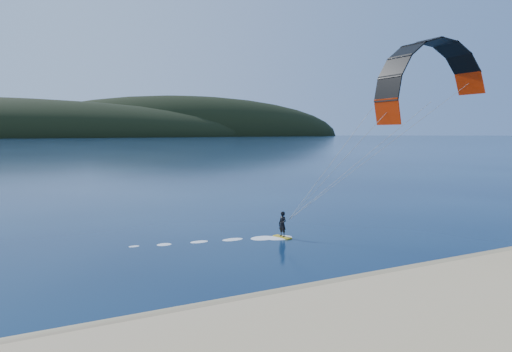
% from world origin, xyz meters
% --- Properties ---
extents(ground, '(1800.00, 1800.00, 0.00)m').
position_xyz_m(ground, '(0.00, 0.00, 0.00)').
color(ground, '#061532').
rests_on(ground, ground).
extents(wet_sand, '(220.00, 2.50, 0.10)m').
position_xyz_m(wet_sand, '(0.00, 4.50, 0.05)').
color(wet_sand, '#866B4E').
rests_on(wet_sand, ground).
extents(headland, '(1200.00, 310.00, 140.00)m').
position_xyz_m(headland, '(0.63, 745.28, 0.00)').
color(headland, black).
rests_on(headland, ground).
extents(kitesurfer_near, '(23.11, 8.58, 13.39)m').
position_xyz_m(kitesurfer_near, '(14.20, 9.59, 9.13)').
color(kitesurfer_near, gold).
rests_on(kitesurfer_near, ground).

